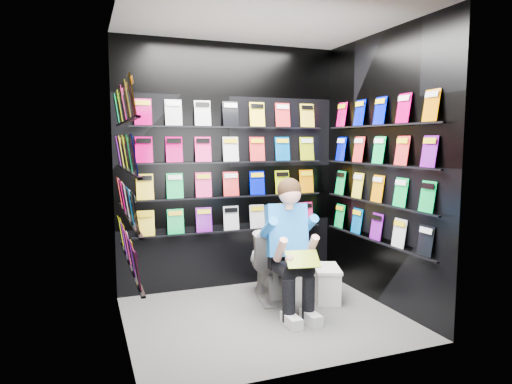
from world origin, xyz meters
name	(u,v)px	position (x,y,z in m)	size (l,w,h in m)	color
floor	(264,318)	(0.00, 0.00, 0.00)	(2.40, 2.40, 0.00)	#5E5E5B
ceiling	(265,17)	(0.00, 0.00, 2.60)	(2.40, 2.40, 0.00)	white
wall_back	(230,167)	(0.00, 1.00, 1.30)	(2.40, 0.04, 2.60)	black
wall_front	(321,183)	(0.00, -1.00, 1.30)	(2.40, 0.04, 2.60)	black
wall_left	(121,177)	(-1.20, 0.00, 1.30)	(0.04, 2.00, 2.60)	black
wall_right	(381,170)	(1.20, 0.00, 1.30)	(0.04, 2.00, 2.60)	black
comics_back	(231,167)	(0.00, 0.97, 1.31)	(2.10, 0.06, 1.37)	red
comics_left	(125,176)	(-1.17, 0.00, 1.31)	(0.06, 1.70, 1.37)	red
comics_right	(378,169)	(1.17, 0.00, 1.31)	(0.06, 1.70, 1.37)	red
toilet	(270,262)	(0.24, 0.46, 0.37)	(0.42, 0.75, 0.73)	white
longbox	(327,285)	(0.75, 0.21, 0.15)	(0.22, 0.41, 0.30)	silver
longbox_lid	(327,268)	(0.75, 0.21, 0.32)	(0.24, 0.43, 0.03)	silver
reader	(286,232)	(0.24, 0.08, 0.75)	(0.49, 0.72, 1.32)	blue
held_comic	(303,259)	(0.24, -0.27, 0.58)	(0.28, 0.01, 0.19)	green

